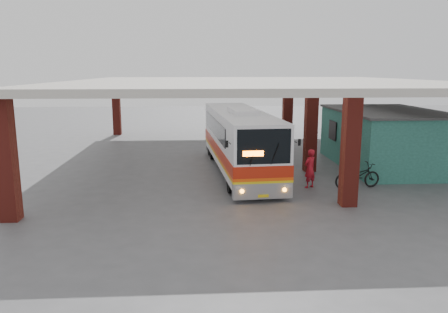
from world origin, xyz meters
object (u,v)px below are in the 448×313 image
coach_bus (239,140)px  red_chair (312,145)px  motorcycle (357,176)px  pedestrian (310,169)px

coach_bus → red_chair: 8.04m
coach_bus → motorcycle: size_ratio=5.33×
motorcycle → pedestrian: (-2.13, 0.24, 0.30)m
coach_bus → pedestrian: coach_bus is taller
pedestrian → motorcycle: bearing=139.2°
red_chair → motorcycle: bearing=-110.6°
motorcycle → red_chair: 9.44m
pedestrian → red_chair: size_ratio=2.49×
coach_bus → red_chair: (5.39, 5.82, -1.35)m
coach_bus → red_chair: size_ratio=16.54×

